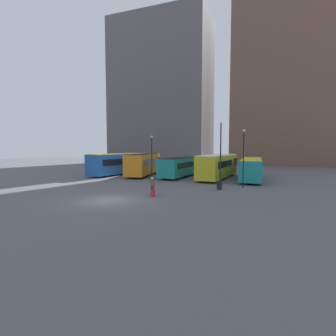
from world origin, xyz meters
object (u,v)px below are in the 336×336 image
at_px(lamp_post_1, 221,151).
at_px(traveler, 152,185).
at_px(bus_2, 180,166).
at_px(lamp_post_0, 152,155).
at_px(suitcase, 153,193).
at_px(bus_3, 218,165).
at_px(lamp_post_2, 244,154).
at_px(trash_bin, 219,185).
at_px(bus_0, 117,163).
at_px(bus_1, 143,164).
at_px(bus_4, 251,168).

bearing_deg(lamp_post_1, traveler, -135.85).
xyz_separation_m(bus_2, lamp_post_0, (-1.21, -7.03, 1.78)).
height_order(suitcase, lamp_post_1, lamp_post_1).
xyz_separation_m(bus_3, lamp_post_1, (2.00, -10.25, 2.08)).
relative_size(bus_2, lamp_post_1, 1.48).
height_order(traveler, lamp_post_2, lamp_post_2).
relative_size(lamp_post_1, trash_bin, 7.79).
height_order(lamp_post_1, lamp_post_2, lamp_post_1).
bearing_deg(bus_3, traveler, 173.81).
height_order(bus_2, traveler, bus_2).
distance_m(bus_0, bus_3, 15.40).
bearing_deg(lamp_post_1, bus_0, 151.84).
bearing_deg(suitcase, bus_2, 10.28).
bearing_deg(bus_3, bus_1, 97.99).
relative_size(bus_3, lamp_post_1, 1.83).
distance_m(suitcase, lamp_post_0, 9.43).
height_order(lamp_post_1, trash_bin, lamp_post_1).
bearing_deg(bus_0, bus_4, -78.20).
xyz_separation_m(bus_2, bus_3, (5.36, 0.44, 0.24)).
bearing_deg(lamp_post_0, bus_0, 143.49).
distance_m(bus_4, suitcase, 17.30).
relative_size(lamp_post_0, lamp_post_2, 0.93).
xyz_separation_m(lamp_post_0, lamp_post_1, (8.57, -2.78, 0.54)).
xyz_separation_m(bus_1, bus_4, (15.40, 0.68, -0.27)).
bearing_deg(lamp_post_2, bus_1, 154.17).
height_order(bus_4, lamp_post_0, lamp_post_0).
height_order(bus_0, trash_bin, bus_0).
xyz_separation_m(bus_3, trash_bin, (1.81, -9.61, -1.33)).
distance_m(bus_1, trash_bin, 15.82).
distance_m(lamp_post_1, trash_bin, 3.47).
bearing_deg(trash_bin, lamp_post_1, -73.54).
bearing_deg(lamp_post_0, traveler, -65.29).
relative_size(bus_2, bus_3, 0.81).
xyz_separation_m(bus_1, traveler, (8.05, -14.60, -0.81)).
distance_m(bus_4, lamp_post_2, 8.21).
relative_size(suitcase, lamp_post_2, 0.16).
height_order(lamp_post_2, trash_bin, lamp_post_2).
relative_size(bus_0, bus_4, 0.89).
bearing_deg(lamp_post_2, bus_2, 141.56).
bearing_deg(lamp_post_0, lamp_post_1, -17.99).
bearing_deg(trash_bin, lamp_post_0, 165.67).
bearing_deg(lamp_post_2, bus_3, 116.71).
distance_m(traveler, lamp_post_2, 10.43).
height_order(bus_0, bus_4, bus_0).
distance_m(traveler, suitcase, 0.81).
xyz_separation_m(bus_3, lamp_post_2, (3.93, -7.82, 1.78)).
relative_size(bus_1, trash_bin, 12.17).
bearing_deg(lamp_post_0, lamp_post_2, -1.88).
relative_size(bus_2, suitcase, 10.25).
relative_size(bus_1, traveler, 6.37).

